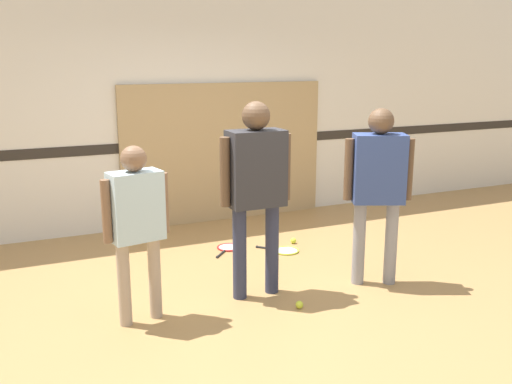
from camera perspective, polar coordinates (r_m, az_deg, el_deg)
The scene contains 10 objects.
ground_plane at distance 5.22m, azimuth 0.36°, elevation -10.27°, with size 16.00×16.00×0.00m, color #A87F4C.
wall_back at distance 7.18m, azimuth -8.08°, elevation 9.25°, with size 16.00×0.07×3.20m.
wall_panel at distance 7.40m, azimuth -3.13°, elevation 3.96°, with size 2.70×0.05×1.78m.
person_instructor at distance 4.91m, azimuth 0.00°, elevation 1.35°, with size 0.66×0.27×1.73m.
person_student_left at distance 4.54m, azimuth -11.87°, elevation -2.29°, with size 0.54×0.29×1.44m.
person_student_right at distance 5.31m, azimuth 12.13°, elevation 1.40°, with size 0.58×0.42×1.65m.
racket_spare_on_floor at distance 6.34m, azimuth 2.88°, elevation -5.85°, with size 0.46×0.46×0.03m.
racket_second_spare at distance 6.42m, azimuth -2.82°, elevation -5.60°, with size 0.44×0.46×0.03m.
tennis_ball_near_instructor at distance 4.97m, azimuth 4.36°, elevation -11.17°, with size 0.07×0.07×0.07m, color #CCE038.
tennis_ball_by_spare_racket at distance 6.60m, azimuth 3.76°, elevation -4.88°, with size 0.07×0.07×0.07m, color #CCE038.
Camera 1 is at (-1.98, -4.36, 2.09)m, focal length 40.00 mm.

